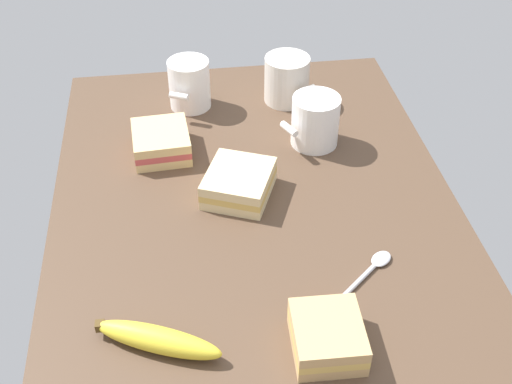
{
  "coord_description": "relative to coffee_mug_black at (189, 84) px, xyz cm",
  "views": [
    {
      "loc": [
        75.64,
        -10.3,
        68.75
      ],
      "look_at": [
        0.0,
        0.0,
        5.0
      ],
      "focal_mm": 45.14,
      "sensor_mm": 36.0,
      "label": 1
    }
  ],
  "objects": [
    {
      "name": "coffee_mug_milky",
      "position": [
        0.38,
        18.62,
        -0.2
      ],
      "size": [
        10.89,
        8.96,
        9.01
      ],
      "color": "silver",
      "rests_on": "tabletop"
    },
    {
      "name": "coffee_mug_spare",
      "position": [
        15.21,
        21.02,
        -0.15
      ],
      "size": [
        8.61,
        10.62,
        9.1
      ],
      "color": "white",
      "rests_on": "tabletop"
    },
    {
      "name": "banana",
      "position": [
        56.22,
        -7.25,
        -3.15
      ],
      "size": [
        9.75,
        16.59,
        3.38
      ],
      "color": "yellow",
      "rests_on": "tabletop"
    },
    {
      "name": "sandwich_side",
      "position": [
        14.6,
        -5.84,
        -2.64
      ],
      "size": [
        11.12,
        10.13,
        4.4
      ],
      "color": "#DBB77A",
      "rests_on": "tabletop"
    },
    {
      "name": "sandwich_extra",
      "position": [
        27.64,
        6.17,
        -2.64
      ],
      "size": [
        13.91,
        13.32,
        4.4
      ],
      "color": "beige",
      "rests_on": "tabletop"
    },
    {
      "name": "sandwich_main",
      "position": [
        58.97,
        13.57,
        -2.64
      ],
      "size": [
        9.84,
        8.91,
        4.4
      ],
      "color": "tan",
      "rests_on": "tabletop"
    },
    {
      "name": "tabletop",
      "position": [
        31.13,
        8.46,
        -5.84
      ],
      "size": [
        90.0,
        64.0,
        2.0
      ],
      "primitive_type": "cube",
      "color": "#4C3828",
      "rests_on": "ground"
    },
    {
      "name": "spoon",
      "position": [
        46.6,
        23.12,
        -4.46
      ],
      "size": [
        8.64,
        9.6,
        0.8
      ],
      "color": "silver",
      "rests_on": "tabletop"
    },
    {
      "name": "coffee_mug_black",
      "position": [
        0.0,
        0.0,
        0.0
      ],
      "size": [
        9.98,
        7.88,
        9.41
      ],
      "color": "white",
      "rests_on": "tabletop"
    }
  ]
}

